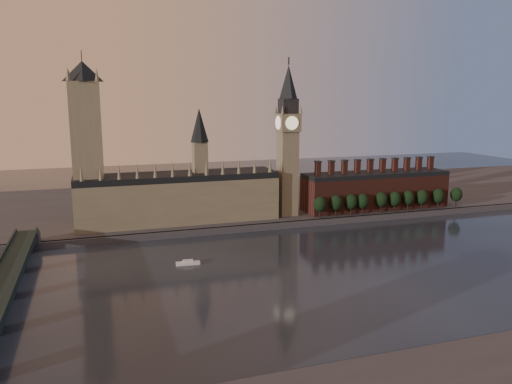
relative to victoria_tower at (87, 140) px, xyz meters
The scene contains 17 objects.
ground 176.40m from the victoria_tower, 43.78° to the right, with size 900.00×900.00×0.00m, color black.
north_bank 147.08m from the victoria_tower, 27.72° to the left, with size 900.00×182.00×4.00m.
palace_of_westminster 67.03m from the victoria_tower, ahead, with size 130.00×30.30×74.00m.
victoria_tower is the anchor object (origin of this frame).
big_ben 130.12m from the victoria_tower, ahead, with size 15.00×15.00×107.00m.
chimney_block 204.27m from the victoria_tower, ahead, with size 110.00×25.00×37.00m.
embankment_tree_0 155.97m from the victoria_tower, ahead, with size 8.60×8.60×14.88m.
embankment_tree_1 167.85m from the victoria_tower, ahead, with size 8.60×8.60×14.88m.
embankment_tree_2 179.01m from the victoria_tower, ahead, with size 8.60×8.60×14.88m.
embankment_tree_3 187.35m from the victoria_tower, ahead, with size 8.60×8.60×14.88m.
embankment_tree_4 202.35m from the victoria_tower, ahead, with size 8.60×8.60×14.88m.
embankment_tree_5 212.57m from the victoria_tower, ahead, with size 8.60×8.60×14.88m.
embankment_tree_6 223.76m from the victoria_tower, ahead, with size 8.60×8.60×14.88m.
embankment_tree_7 234.66m from the victoria_tower, ahead, with size 8.60×8.60×14.88m.
embankment_tree_8 248.36m from the victoria_tower, ahead, with size 8.60×8.60×14.88m.
embankment_tree_9 264.51m from the victoria_tower, ahead, with size 8.60×8.60×14.88m.
river_boat 107.76m from the victoria_tower, 59.26° to the right, with size 12.40×4.45×2.43m.
Camera 1 is at (-116.96, -206.41, 83.54)m, focal length 35.00 mm.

